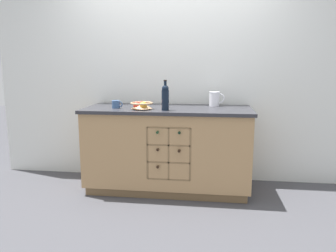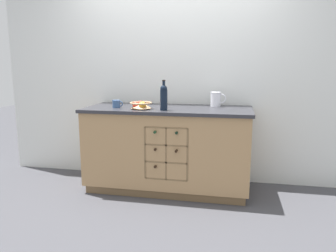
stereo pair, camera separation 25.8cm
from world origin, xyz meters
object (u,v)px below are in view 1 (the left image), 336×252
(fruit_bowl, at_px, (141,105))
(ceramic_mug, at_px, (116,104))
(white_pitcher, at_px, (215,99))
(standing_wine_bottle, at_px, (165,97))

(fruit_bowl, distance_m, ceramic_mug, 0.30)
(white_pitcher, xyz_separation_m, ceramic_mug, (-1.06, -0.33, -0.04))
(ceramic_mug, bearing_deg, fruit_bowl, -10.51)
(white_pitcher, bearing_deg, ceramic_mug, -162.60)
(standing_wine_bottle, bearing_deg, white_pitcher, 40.61)
(fruit_bowl, bearing_deg, white_pitcher, 26.69)
(white_pitcher, bearing_deg, standing_wine_bottle, -139.39)
(fruit_bowl, xyz_separation_m, white_pitcher, (0.77, 0.39, 0.04))
(fruit_bowl, relative_size, ceramic_mug, 1.99)
(ceramic_mug, xyz_separation_m, standing_wine_bottle, (0.55, -0.10, 0.10))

